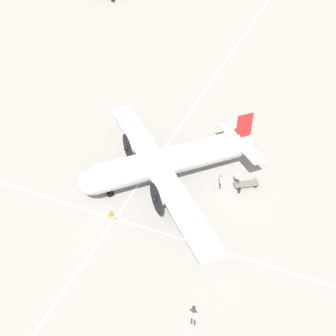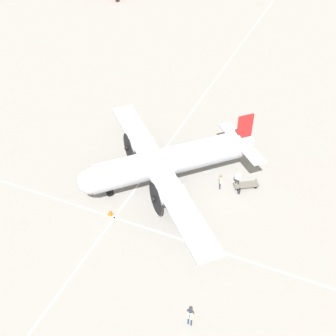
# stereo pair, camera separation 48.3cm
# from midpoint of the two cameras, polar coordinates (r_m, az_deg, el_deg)

# --- Properties ---
(ground_plane) EXTENTS (300.00, 300.00, 0.00)m
(ground_plane) POSITION_cam_midpoint_polar(r_m,az_deg,el_deg) (41.37, -0.33, -1.78)
(ground_plane) COLOR gray
(apron_line_eastwest) EXTENTS (120.00, 0.16, 0.01)m
(apron_line_eastwest) POSITION_cam_midpoint_polar(r_m,az_deg,el_deg) (42.14, -3.39, -0.94)
(apron_line_eastwest) COLOR silver
(apron_line_eastwest) RESTS_ON ground_plane
(apron_line_northsouth) EXTENTS (0.16, 120.00, 0.01)m
(apron_line_northsouth) POSITION_cam_midpoint_polar(r_m,az_deg,el_deg) (37.16, -4.21, -7.82)
(apron_line_northsouth) COLOR silver
(apron_line_northsouth) RESTS_ON ground_plane
(airliner_main) EXTENTS (18.66, 18.62, 5.75)m
(airliner_main) POSITION_cam_midpoint_polar(r_m,az_deg,el_deg) (39.64, -0.91, 0.81)
(airliner_main) COLOR #ADB2BC
(airliner_main) RESTS_ON ground_plane
(crew_foreground) EXTENTS (0.30, 0.56, 1.66)m
(crew_foreground) POSITION_cam_midpoint_polar(r_m,az_deg,el_deg) (30.61, 3.01, -19.36)
(crew_foreground) COLOR navy
(crew_foreground) RESTS_ON ground_plane
(passenger_boarding) EXTENTS (0.55, 0.29, 1.67)m
(passenger_boarding) POSITION_cam_midpoint_polar(r_m,az_deg,el_deg) (40.23, 6.80, -1.59)
(passenger_boarding) COLOR navy
(passenger_boarding) RESTS_ON ground_plane
(ramp_agent) EXTENTS (0.29, 0.61, 1.81)m
(ramp_agent) POSITION_cam_midpoint_polar(r_m,az_deg,el_deg) (40.68, 9.10, -1.15)
(ramp_agent) COLOR #2D2D33
(ramp_agent) RESTS_ON ground_plane
(suitcase_near_door) EXTENTS (0.37, 0.17, 0.53)m
(suitcase_near_door) POSITION_cam_midpoint_polar(r_m,az_deg,el_deg) (40.50, 9.30, -3.01)
(suitcase_near_door) COLOR #232328
(suitcase_near_door) RESTS_ON ground_plane
(baggage_cart) EXTENTS (2.02, 2.44, 0.56)m
(baggage_cart) POSITION_cam_midpoint_polar(r_m,az_deg,el_deg) (41.27, 10.20, -2.14)
(baggage_cart) COLOR #6B665B
(baggage_cart) RESTS_ON ground_plane
(traffic_cone) EXTENTS (0.45, 0.45, 0.59)m
(traffic_cone) POSITION_cam_midpoint_polar(r_m,az_deg,el_deg) (38.14, -8.12, -6.06)
(traffic_cone) COLOR orange
(traffic_cone) RESTS_ON ground_plane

